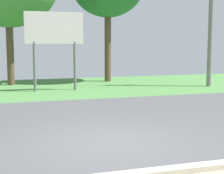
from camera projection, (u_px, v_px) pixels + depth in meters
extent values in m
cube|color=#4C4C4F|center=(89.00, 125.00, 9.64)|extent=(40.00, 8.00, 0.10)
cube|color=#4B8040|center=(51.00, 88.00, 17.23)|extent=(40.00, 8.00, 0.10)
cube|color=#B2AD9E|center=(146.00, 173.00, 5.83)|extent=(40.00, 0.24, 0.10)
cylinder|color=gray|center=(211.00, 13.00, 17.20)|extent=(0.24, 0.24, 7.17)
cylinder|color=slate|center=(35.00, 67.00, 15.70)|extent=(0.12, 0.12, 2.20)
cylinder|color=slate|center=(75.00, 66.00, 16.22)|extent=(0.12, 0.12, 2.20)
cube|color=silver|center=(54.00, 28.00, 15.74)|extent=(2.60, 0.10, 1.40)
cylinder|color=brown|center=(10.00, 50.00, 17.97)|extent=(0.36, 0.36, 3.58)
cylinder|color=brown|center=(108.00, 45.00, 19.63)|extent=(0.36, 0.36, 4.05)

